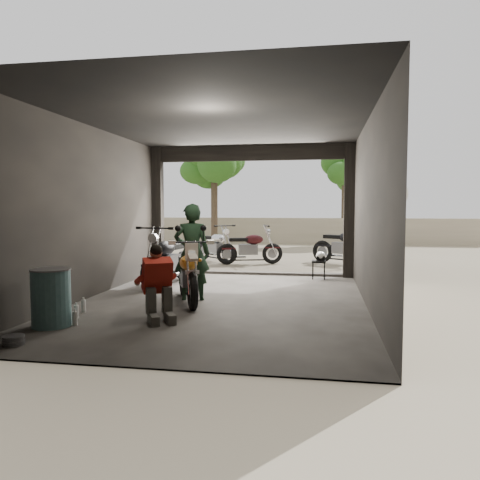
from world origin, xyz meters
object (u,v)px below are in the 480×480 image
(main_bike, at_px, (188,270))
(outside_bike_c, at_px, (345,243))
(helmet, at_px, (321,256))
(sign_post, at_px, (391,209))
(stool, at_px, (319,264))
(mechanic, at_px, (159,285))
(outside_bike_a, at_px, (216,243))
(oil_drum, at_px, (51,299))
(rider, at_px, (192,252))
(left_bike, at_px, (168,256))
(outside_bike_b, at_px, (250,245))

(main_bike, height_order, outside_bike_c, outside_bike_c)
(helmet, xyz_separation_m, sign_post, (1.80, 1.58, 1.10))
(stool, bearing_deg, mechanic, -117.13)
(outside_bike_a, distance_m, oil_drum, 8.20)
(mechanic, xyz_separation_m, stool, (2.31, 4.51, -0.17))
(outside_bike_c, bearing_deg, stool, -161.59)
(mechanic, relative_size, stool, 2.44)
(helmet, height_order, sign_post, sign_post)
(helmet, relative_size, sign_post, 0.10)
(outside_bike_c, bearing_deg, outside_bike_a, 122.10)
(oil_drum, bearing_deg, main_bike, 54.59)
(mechanic, bearing_deg, oil_drum, 172.29)
(main_bike, distance_m, rider, 0.36)
(left_bike, xyz_separation_m, outside_bike_c, (3.97, 4.46, -0.01))
(left_bike, distance_m, outside_bike_c, 5.97)
(outside_bike_a, relative_size, helmet, 7.23)
(outside_bike_a, bearing_deg, rider, -128.23)
(left_bike, distance_m, oil_drum, 3.77)
(stool, bearing_deg, left_bike, -157.21)
(mechanic, bearing_deg, outside_bike_a, 65.69)
(stool, height_order, oil_drum, oil_drum)
(left_bike, xyz_separation_m, helmet, (3.28, 1.39, -0.09))
(outside_bike_c, xyz_separation_m, oil_drum, (-4.42, -8.20, -0.23))
(left_bike, bearing_deg, rider, -48.97)
(mechanic, height_order, sign_post, sign_post)
(helmet, distance_m, oil_drum, 6.34)
(outside_bike_a, height_order, outside_bike_b, outside_bike_b)
(outside_bike_b, xyz_separation_m, sign_post, (3.88, -1.05, 1.07))
(left_bike, height_order, stool, left_bike)
(outside_bike_a, height_order, outside_bike_c, outside_bike_c)
(main_bike, xyz_separation_m, oil_drum, (-1.41, -1.99, -0.17))
(outside_bike_b, height_order, sign_post, sign_post)
(outside_bike_a, height_order, stool, outside_bike_a)
(outside_bike_a, bearing_deg, left_bike, -137.72)
(main_bike, distance_m, oil_drum, 2.44)
(outside_bike_c, height_order, oil_drum, outside_bike_c)
(outside_bike_a, height_order, sign_post, sign_post)
(outside_bike_a, bearing_deg, sign_post, -63.37)
(sign_post, bearing_deg, main_bike, -136.68)
(helmet, relative_size, oil_drum, 0.29)
(helmet, bearing_deg, mechanic, -138.93)
(outside_bike_b, relative_size, stool, 3.85)
(left_bike, height_order, oil_drum, left_bike)
(outside_bike_a, distance_m, helmet, 4.44)
(rider, bearing_deg, main_bike, 71.93)
(helmet, bearing_deg, outside_bike_a, 115.03)
(left_bike, relative_size, rider, 1.09)
(left_bike, height_order, helmet, left_bike)
(sign_post, bearing_deg, stool, -144.47)
(mechanic, distance_m, helmet, 5.11)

